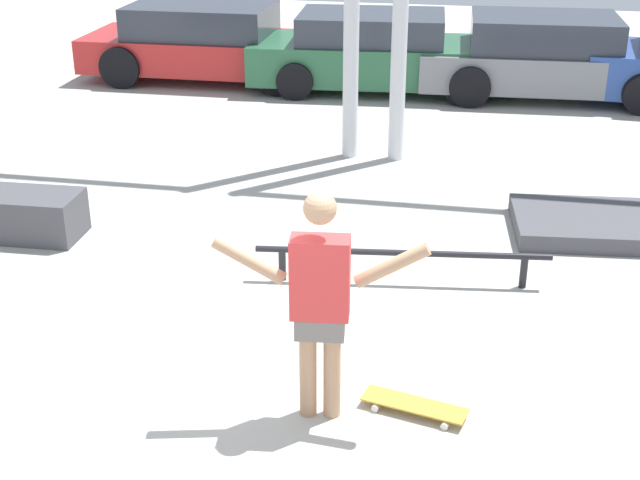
# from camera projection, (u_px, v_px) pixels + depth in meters

# --- Properties ---
(ground_plane) EXTENTS (36.00, 36.00, 0.00)m
(ground_plane) POSITION_uv_depth(u_px,v_px,m) (263.00, 403.00, 6.64)
(ground_plane) COLOR #B2ADA3
(skateboarder) EXTENTS (1.49, 0.25, 1.74)m
(skateboarder) POSITION_uv_depth(u_px,v_px,m) (320.00, 296.00, 6.13)
(skateboarder) COLOR tan
(skateboarder) RESTS_ON ground_plane
(skateboard) EXTENTS (0.81, 0.38, 0.08)m
(skateboard) POSITION_uv_depth(u_px,v_px,m) (414.00, 405.00, 6.51)
(skateboard) COLOR gold
(skateboard) RESTS_ON ground_plane
(grind_rail) EXTENTS (2.75, 0.40, 0.35)m
(grind_rail) POSITION_uv_depth(u_px,v_px,m) (402.00, 257.00, 8.33)
(grind_rail) COLOR black
(grind_rail) RESTS_ON ground_plane
(parked_car_red) EXTENTS (4.40, 1.99, 1.29)m
(parked_car_red) POSITION_uv_depth(u_px,v_px,m) (209.00, 43.00, 15.44)
(parked_car_red) COLOR red
(parked_car_red) RESTS_ON ground_plane
(parked_car_green) EXTENTS (4.42, 2.10, 1.26)m
(parked_car_green) POSITION_uv_depth(u_px,v_px,m) (379.00, 53.00, 14.82)
(parked_car_green) COLOR #28603D
(parked_car_green) RESTS_ON ground_plane
(parked_car_grey) EXTENTS (4.29, 2.11, 1.29)m
(parked_car_grey) POSITION_uv_depth(u_px,v_px,m) (549.00, 58.00, 14.41)
(parked_car_grey) COLOR slate
(parked_car_grey) RESTS_ON ground_plane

